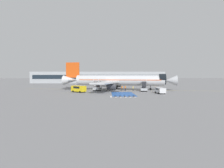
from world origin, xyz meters
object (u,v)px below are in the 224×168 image
Objects in this scene: boarding_stairs_forward at (144,88)px; ground_crew_3 at (156,89)px; baggage_cart at (115,91)px; ground_crew_0 at (125,88)px; ground_crew_1 at (122,88)px; fuel_tanker at (105,83)px; service_van_0 at (160,90)px; terminal_building at (99,77)px; service_van_1 at (79,88)px; boarding_stairs_aft at (97,88)px; ground_crew_2 at (133,88)px; airliner at (118,80)px.

ground_crew_3 is at bearing -24.06° from boarding_stairs_forward.
baggage_cart is 1.65× the size of ground_crew_0.
ground_crew_1 is (-1.14, 0.28, -0.01)m from ground_crew_0.
ground_crew_0 reaches higher than baggage_cart.
fuel_tanker is at bearing 128.33° from boarding_stairs_forward.
baggage_cart is at bearing 148.92° from service_van_0.
fuel_tanker is 0.11× the size of terminal_building.
baggage_cart is 1.66× the size of ground_crew_3.
service_van_1 is at bearing -92.19° from terminal_building.
fuel_tanker is 6.01× the size of ground_crew_0.
terminal_building reaches higher than boarding_stairs_forward.
service_van_0 is at bearing 101.80° from ground_crew_1.
terminal_building is at bearing -4.71° from ground_crew_3.
fuel_tanker is at bearing 21.32° from service_van_1.
ground_crew_1 reaches higher than service_van_0.
service_van_1 reaches higher than baggage_cart.
fuel_tanker is 37.71m from service_van_0.
service_van_0 is 14.69m from baggage_cart.
baggage_cart is (6.16, -4.37, -0.74)m from boarding_stairs_aft.
service_van_1 reaches higher than service_van_0.
service_van_1 is at bearing 165.81° from service_van_0.
terminal_building reaches higher than baggage_cart.
service_van_0 is (3.10, -8.08, 0.06)m from boarding_stairs_forward.
fuel_tanker is at bearing -82.71° from terminal_building.
boarding_stairs_forward is 16.37m from boarding_stairs_aft.
fuel_tanker is 27.39m from baggage_cart.
service_van_0 is 11.72m from ground_crew_2.
boarding_stairs_forward is at bearing 107.31° from service_van_0.
ground_crew_0 is 1.00× the size of ground_crew_3.
fuel_tanker is 43.11m from terminal_building.
service_van_1 is (-8.21, -29.27, -0.46)m from fuel_tanker.
baggage_cart is 5.19m from ground_crew_0.
ground_crew_0 is at bearing 128.43° from service_van_0.
service_van_1 is at bearing -160.17° from boarding_stairs_forward.
service_van_0 is at bearing -159.30° from baggage_cart.
service_van_0 is (19.19, -11.12, 0.07)m from boarding_stairs_aft.
ground_crew_2 is at bearing 37.81° from ground_crew_3.
airliner reaches higher than ground_crew_2.
service_van_0 is at bearing -19.39° from boarding_stairs_aft.
baggage_cart is at bearing 63.34° from ground_crew_3.
ground_crew_0 is 67.58m from terminal_building.
boarding_stairs_forward is 6.55m from ground_crew_0.
ground_crew_1 is (14.38, 5.95, -0.24)m from service_van_1.
airliner reaches higher than ground_crew_0.
terminal_building is (-22.05, 76.55, 2.96)m from service_van_0.
ground_crew_0 is at bearing -32.94° from service_van_1.
service_van_0 is (11.76, -14.27, -2.47)m from airliner.
ground_crew_0 is at bearing -88.71° from baggage_cart.
ground_crew_1 reaches higher than ground_crew_2.
ground_crew_2 is at bearing 4.23° from boarding_stairs_aft.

